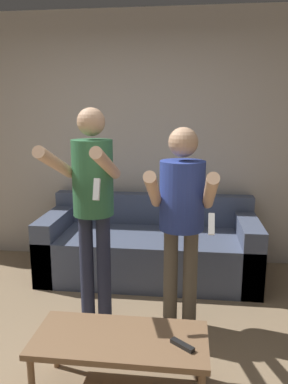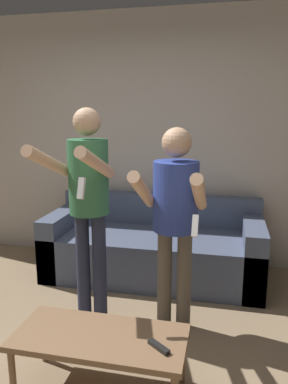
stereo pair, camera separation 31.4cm
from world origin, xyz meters
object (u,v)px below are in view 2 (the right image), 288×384
object	(u,v)px
couch	(154,249)
person_standing_left	(88,193)
person_standing_right	(175,208)
remote_on_table	(159,347)
coffee_table	(100,341)

from	to	relation	value
couch	person_standing_left	distance (m)	1.27
couch	person_standing_right	xyz separation A→B (m)	(0.34, -0.94, 0.69)
couch	person_standing_left	xyz separation A→B (m)	(-0.34, -0.94, 0.78)
couch	remote_on_table	world-z (taller)	couch
couch	person_standing_right	world-z (taller)	person_standing_right
couch	coffee_table	bearing A→B (deg)	-89.75
person_standing_left	coffee_table	distance (m)	1.10
person_standing_right	remote_on_table	bearing A→B (deg)	-87.74
person_standing_right	coffee_table	xyz separation A→B (m)	(-0.33, -0.77, -0.63)
person_standing_left	remote_on_table	xyz separation A→B (m)	(0.70, -0.82, -0.66)
person_standing_left	coffee_table	bearing A→B (deg)	-65.76
person_standing_right	coffee_table	size ratio (longest dim) A/B	1.53
person_standing_right	coffee_table	distance (m)	1.04
person_standing_left	remote_on_table	bearing A→B (deg)	-49.22
coffee_table	person_standing_right	bearing A→B (deg)	66.78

